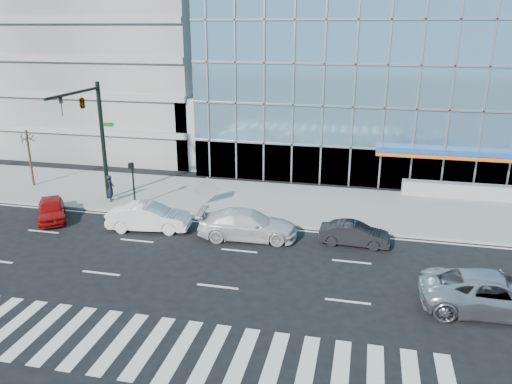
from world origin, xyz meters
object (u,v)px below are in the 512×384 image
silver_suv (494,294)px  dark_sedan (354,234)px  traffic_signal (89,116)px  street_tree_near (27,138)px  ped_signal_post (133,177)px  tilted_panel (207,190)px  pedestrian (111,188)px  white_suv (247,225)px  white_sedan (149,217)px  red_sedan (51,209)px

silver_suv → dark_sedan: size_ratio=1.59×
traffic_signal → street_tree_near: bearing=157.3°
ped_signal_post → tilted_panel: 4.92m
ped_signal_post → pedestrian: 2.33m
street_tree_near → pedestrian: street_tree_near is taller
ped_signal_post → pedestrian: bearing=164.0°
street_tree_near → white_suv: (18.02, -5.70, -2.96)m
traffic_signal → tilted_panel: size_ratio=6.15×
silver_suv → tilted_panel: bearing=55.8°
silver_suv → white_suv: silver_suv is taller
white_suv → silver_suv: bearing=-119.4°
street_tree_near → silver_suv: street_tree_near is taller
traffic_signal → white_sedan: (5.02, -2.88, -5.36)m
silver_suv → dark_sedan: (-6.00, 5.66, -0.22)m
white_suv → dark_sedan: (6.00, 0.40, -0.19)m
red_sedan → dark_sedan: bearing=-33.3°
dark_sedan → traffic_signal: bearing=84.3°
pedestrian → tilted_panel: (6.51, 1.04, -0.00)m
ped_signal_post → tilted_panel: size_ratio=2.31×
street_tree_near → white_sedan: (12.02, -5.81, -2.98)m
silver_suv → tilted_panel: tilted_panel is taller
silver_suv → tilted_panel: size_ratio=4.71×
white_suv → pedestrian: 11.15m
pedestrian → traffic_signal: bearing=133.6°
ped_signal_post → street_tree_near: size_ratio=0.71×
street_tree_near → pedestrian: bearing=-14.8°
street_tree_near → tilted_panel: street_tree_near is taller
white_suv → tilted_panel: tilted_panel is taller
ped_signal_post → dark_sedan: bearing=-10.7°
white_suv → tilted_panel: bearing=34.3°
red_sedan → tilted_panel: size_ratio=3.05×
ped_signal_post → dark_sedan: ped_signal_post is taller
silver_suv → red_sedan: 25.23m
silver_suv → dark_sedan: silver_suv is taller
ped_signal_post → white_suv: bearing=-20.2°
traffic_signal → white_sedan: size_ratio=1.65×
white_suv → dark_sedan: size_ratio=1.47×
ped_signal_post → tilted_panel: ped_signal_post is taller
traffic_signal → ped_signal_post: size_ratio=2.67×
ped_signal_post → red_sedan: ped_signal_post is taller
street_tree_near → white_suv: size_ratio=0.75×
white_suv → red_sedan: (-12.66, 0.06, -0.15)m
white_sedan → dark_sedan: (12.00, 0.51, -0.16)m
white_suv → ped_signal_post: bearing=64.0°
red_sedan → pedestrian: (2.15, 3.66, 0.39)m
ped_signal_post → pedestrian: (-1.99, 0.57, -1.07)m
white_suv → white_sedan: (-6.00, -0.11, -0.02)m
silver_suv → white_sedan: bearing=71.9°
traffic_signal → tilted_panel: traffic_signal is taller
ped_signal_post → white_sedan: size_ratio=0.62×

